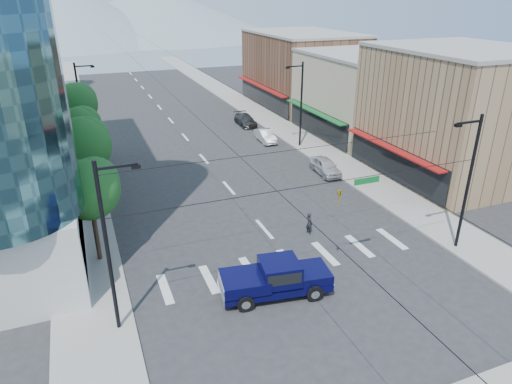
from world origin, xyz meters
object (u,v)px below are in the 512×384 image
pedestrian (309,223)px  parked_car_mid (265,136)px  parked_car_near (326,166)px  parked_car_far (245,120)px  pickup_truck (275,278)px

pedestrian → parked_car_mid: (5.35, 20.72, -0.11)m
parked_car_near → parked_car_far: (-1.08, 18.41, -0.05)m
pickup_truck → parked_car_mid: size_ratio=1.58×
parked_car_near → parked_car_far: parked_car_near is taller
pedestrian → parked_car_mid: size_ratio=0.38×
pickup_truck → parked_car_far: size_ratio=1.37×
pedestrian → parked_car_far: 28.55m
pickup_truck → pedestrian: bearing=56.0°
pedestrian → parked_car_near: (6.72, 9.57, -0.05)m
parked_car_mid → parked_car_far: 7.27m
pickup_truck → parked_car_near: size_ratio=1.50×
parked_car_far → pedestrian: bearing=-100.3°
pickup_truck → parked_car_far: bearing=80.6°
pickup_truck → pedestrian: size_ratio=4.11×
parked_car_far → parked_car_mid: bearing=-91.2°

